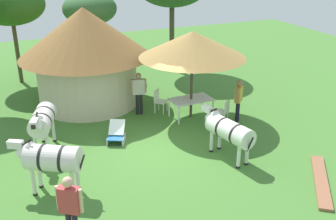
{
  "coord_description": "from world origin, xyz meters",
  "views": [
    {
      "loc": [
        -4.1,
        -10.97,
        6.31
      ],
      "look_at": [
        0.79,
        0.67,
        1.0
      ],
      "focal_mm": 43.34,
      "sensor_mm": 36.0,
      "label": 1
    }
  ],
  "objects_px": {
    "patio_chair_near_hut": "(224,110)",
    "striped_lounge_chair": "(116,135)",
    "zebra_by_umbrella": "(228,130)",
    "patio_dining_table": "(191,101)",
    "shade_umbrella": "(192,44)",
    "zebra_toward_hut": "(42,121)",
    "zebra_nearest_camera": "(51,159)",
    "acacia_tree_right_background": "(90,9)",
    "standing_watcher": "(70,205)",
    "guest_beside_umbrella": "(239,97)",
    "thatched_hut": "(86,51)",
    "patio_chair_east_end": "(159,100)",
    "acacia_tree_far_lawn": "(10,5)",
    "guest_behind_table": "(139,90)"
  },
  "relations": [
    {
      "from": "patio_chair_near_hut",
      "to": "patio_chair_east_end",
      "type": "xyz_separation_m",
      "value": [
        -1.82,
        1.93,
        0.0
      ]
    },
    {
      "from": "zebra_nearest_camera",
      "to": "acacia_tree_right_background",
      "type": "bearing_deg",
      "value": 11.43
    },
    {
      "from": "striped_lounge_chair",
      "to": "standing_watcher",
      "type": "bearing_deg",
      "value": 88.73
    },
    {
      "from": "patio_chair_east_end",
      "to": "zebra_toward_hut",
      "type": "height_order",
      "value": "zebra_toward_hut"
    },
    {
      "from": "guest_behind_table",
      "to": "zebra_nearest_camera",
      "type": "xyz_separation_m",
      "value": [
        -3.85,
        -4.18,
        0.02
      ]
    },
    {
      "from": "patio_chair_near_hut",
      "to": "zebra_toward_hut",
      "type": "relative_size",
      "value": 0.43
    },
    {
      "from": "thatched_hut",
      "to": "patio_chair_east_end",
      "type": "xyz_separation_m",
      "value": [
        2.34,
        -1.98,
        -1.72
      ]
    },
    {
      "from": "zebra_toward_hut",
      "to": "acacia_tree_right_background",
      "type": "height_order",
      "value": "acacia_tree_right_background"
    },
    {
      "from": "acacia_tree_right_background",
      "to": "patio_dining_table",
      "type": "bearing_deg",
      "value": -73.12
    },
    {
      "from": "shade_umbrella",
      "to": "striped_lounge_chair",
      "type": "height_order",
      "value": "shade_umbrella"
    },
    {
      "from": "striped_lounge_chair",
      "to": "guest_behind_table",
      "type": "bearing_deg",
      "value": -101.81
    },
    {
      "from": "guest_beside_umbrella",
      "to": "zebra_toward_hut",
      "type": "xyz_separation_m",
      "value": [
        -6.92,
        0.49,
        0.05
      ]
    },
    {
      "from": "patio_chair_near_hut",
      "to": "standing_watcher",
      "type": "distance_m",
      "value": 7.75
    },
    {
      "from": "zebra_by_umbrella",
      "to": "shade_umbrella",
      "type": "bearing_deg",
      "value": 72.29
    },
    {
      "from": "guest_behind_table",
      "to": "zebra_by_umbrella",
      "type": "relative_size",
      "value": 0.74
    },
    {
      "from": "guest_beside_umbrella",
      "to": "zebra_toward_hut",
      "type": "relative_size",
      "value": 0.79
    },
    {
      "from": "patio_dining_table",
      "to": "acacia_tree_far_lawn",
      "type": "relative_size",
      "value": 0.36
    },
    {
      "from": "patio_chair_near_hut",
      "to": "striped_lounge_chair",
      "type": "bearing_deg",
      "value": 137.85
    },
    {
      "from": "zebra_by_umbrella",
      "to": "patio_dining_table",
      "type": "bearing_deg",
      "value": 72.29
    },
    {
      "from": "thatched_hut",
      "to": "acacia_tree_right_background",
      "type": "distance_m",
      "value": 4.37
    },
    {
      "from": "zebra_nearest_camera",
      "to": "shade_umbrella",
      "type": "bearing_deg",
      "value": -30.24
    },
    {
      "from": "striped_lounge_chair",
      "to": "thatched_hut",
      "type": "bearing_deg",
      "value": -63.39
    },
    {
      "from": "acacia_tree_far_lawn",
      "to": "patio_dining_table",
      "type": "bearing_deg",
      "value": -50.59
    },
    {
      "from": "guest_beside_umbrella",
      "to": "zebra_nearest_camera",
      "type": "distance_m",
      "value": 7.3
    },
    {
      "from": "patio_dining_table",
      "to": "standing_watcher",
      "type": "distance_m",
      "value": 7.71
    },
    {
      "from": "guest_behind_table",
      "to": "acacia_tree_right_background",
      "type": "xyz_separation_m",
      "value": [
        -0.38,
        5.98,
        2.21
      ]
    },
    {
      "from": "patio_chair_near_hut",
      "to": "guest_behind_table",
      "type": "bearing_deg",
      "value": 101.39
    },
    {
      "from": "thatched_hut",
      "to": "patio_dining_table",
      "type": "bearing_deg",
      "value": -41.48
    },
    {
      "from": "guest_beside_umbrella",
      "to": "zebra_by_umbrella",
      "type": "relative_size",
      "value": 0.72
    },
    {
      "from": "patio_dining_table",
      "to": "patio_chair_near_hut",
      "type": "height_order",
      "value": "patio_chair_near_hut"
    },
    {
      "from": "shade_umbrella",
      "to": "patio_dining_table",
      "type": "distance_m",
      "value": 2.18
    },
    {
      "from": "guest_beside_umbrella",
      "to": "zebra_nearest_camera",
      "type": "height_order",
      "value": "guest_beside_umbrella"
    },
    {
      "from": "guest_beside_umbrella",
      "to": "zebra_by_umbrella",
      "type": "distance_m",
      "value": 2.8
    },
    {
      "from": "patio_dining_table",
      "to": "shade_umbrella",
      "type": "bearing_deg",
      "value": -153.43
    },
    {
      "from": "striped_lounge_chair",
      "to": "zebra_toward_hut",
      "type": "bearing_deg",
      "value": 17.86
    },
    {
      "from": "patio_dining_table",
      "to": "zebra_by_umbrella",
      "type": "xyz_separation_m",
      "value": [
        -0.32,
        -3.28,
        0.26
      ]
    },
    {
      "from": "standing_watcher",
      "to": "striped_lounge_chair",
      "type": "relative_size",
      "value": 1.84
    },
    {
      "from": "patio_chair_east_end",
      "to": "shade_umbrella",
      "type": "bearing_deg",
      "value": 90.0
    },
    {
      "from": "shade_umbrella",
      "to": "zebra_toward_hut",
      "type": "height_order",
      "value": "shade_umbrella"
    },
    {
      "from": "zebra_toward_hut",
      "to": "shade_umbrella",
      "type": "bearing_deg",
      "value": -156.72
    },
    {
      "from": "striped_lounge_chair",
      "to": "acacia_tree_far_lawn",
      "type": "xyz_separation_m",
      "value": [
        -2.46,
        7.84,
        3.37
      ]
    },
    {
      "from": "thatched_hut",
      "to": "patio_chair_east_end",
      "type": "relative_size",
      "value": 5.81
    },
    {
      "from": "guest_behind_table",
      "to": "acacia_tree_far_lawn",
      "type": "height_order",
      "value": "acacia_tree_far_lawn"
    },
    {
      "from": "guest_behind_table",
      "to": "standing_watcher",
      "type": "distance_m",
      "value": 7.42
    },
    {
      "from": "shade_umbrella",
      "to": "zebra_nearest_camera",
      "type": "relative_size",
      "value": 2.08
    },
    {
      "from": "shade_umbrella",
      "to": "acacia_tree_far_lawn",
      "type": "height_order",
      "value": "acacia_tree_far_lawn"
    },
    {
      "from": "patio_chair_near_hut",
      "to": "standing_watcher",
      "type": "relative_size",
      "value": 0.52
    },
    {
      "from": "patio_dining_table",
      "to": "guest_beside_umbrella",
      "type": "height_order",
      "value": "guest_beside_umbrella"
    },
    {
      "from": "patio_dining_table",
      "to": "patio_chair_east_end",
      "type": "xyz_separation_m",
      "value": [
        -0.95,
        0.93,
        -0.14
      ]
    },
    {
      "from": "striped_lounge_chair",
      "to": "zebra_nearest_camera",
      "type": "distance_m",
      "value": 3.36
    }
  ]
}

